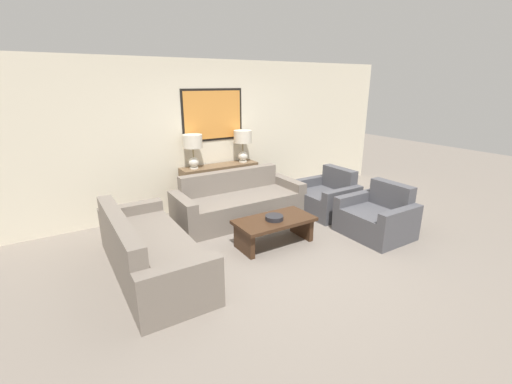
{
  "coord_description": "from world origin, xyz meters",
  "views": [
    {
      "loc": [
        -2.66,
        -3.44,
        2.27
      ],
      "look_at": [
        -0.01,
        0.82,
        0.65
      ],
      "focal_mm": 24.0,
      "sensor_mm": 36.0,
      "label": 1
    }
  ],
  "objects": [
    {
      "name": "decorative_bowl",
      "position": [
        -0.05,
        0.26,
        0.42
      ],
      "size": [
        0.26,
        0.26,
        0.06
      ],
      "color": "#232328",
      "rests_on": "coffee_table"
    },
    {
      "name": "coffee_table",
      "position": [
        -0.03,
        0.29,
        0.29
      ],
      "size": [
        1.14,
        0.59,
        0.39
      ],
      "color": "#3D2616",
      "rests_on": "ground_plane"
    },
    {
      "name": "armchair_near_back_wall",
      "position": [
        1.51,
        0.85,
        0.27
      ],
      "size": [
        0.83,
        0.99,
        0.79
      ],
      "color": "#4C4C51",
      "rests_on": "ground_plane"
    },
    {
      "name": "couch_by_back_wall",
      "position": [
        0.0,
        1.4,
        0.28
      ],
      "size": [
        2.2,
        0.88,
        0.81
      ],
      "color": "slate",
      "rests_on": "ground_plane"
    },
    {
      "name": "console_table",
      "position": [
        0.0,
        2.1,
        0.41
      ],
      "size": [
        1.45,
        0.37,
        0.82
      ],
      "color": "brown",
      "rests_on": "ground_plane"
    },
    {
      "name": "back_wall",
      "position": [
        0.0,
        2.36,
        1.33
      ],
      "size": [
        8.16,
        0.12,
        2.65
      ],
      "color": "beige",
      "rests_on": "ground_plane"
    },
    {
      "name": "table_lamp_right",
      "position": [
        0.49,
        2.1,
        1.23
      ],
      "size": [
        0.33,
        0.33,
        0.6
      ],
      "color": "silver",
      "rests_on": "console_table"
    },
    {
      "name": "table_lamp_left",
      "position": [
        -0.49,
        2.1,
        1.23
      ],
      "size": [
        0.33,
        0.33,
        0.6
      ],
      "color": "silver",
      "rests_on": "console_table"
    },
    {
      "name": "ground_plane",
      "position": [
        0.0,
        0.0,
        0.0
      ],
      "size": [
        20.0,
        20.0,
        0.0
      ],
      "primitive_type": "plane",
      "color": "slate"
    },
    {
      "name": "couch_by_side",
      "position": [
        -1.79,
        0.44,
        0.28
      ],
      "size": [
        0.88,
        2.2,
        0.81
      ],
      "color": "slate",
      "rests_on": "ground_plane"
    },
    {
      "name": "armchair_near_camera",
      "position": [
        1.51,
        -0.27,
        0.27
      ],
      "size": [
        0.83,
        0.99,
        0.79
      ],
      "color": "#4C4C51",
      "rests_on": "ground_plane"
    }
  ]
}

